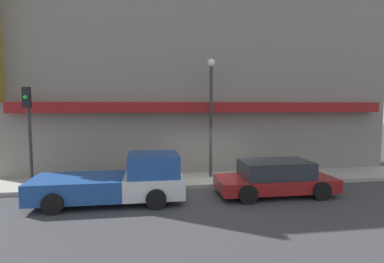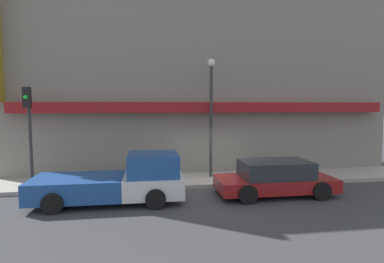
# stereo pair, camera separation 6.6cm
# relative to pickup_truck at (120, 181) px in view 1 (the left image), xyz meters

# --- Properties ---
(ground_plane) EXTENTS (80.00, 80.00, 0.00)m
(ground_plane) POSITION_rel_pickup_truck_xyz_m (3.94, 1.24, -0.77)
(ground_plane) COLOR #38383A
(sidewalk) EXTENTS (36.00, 2.42, 0.17)m
(sidewalk) POSITION_rel_pickup_truck_xyz_m (3.94, 2.45, -0.69)
(sidewalk) COLOR #9E998E
(sidewalk) RESTS_ON ground
(building) EXTENTS (19.80, 3.80, 11.17)m
(building) POSITION_rel_pickup_truck_xyz_m (3.92, 5.14, 4.80)
(building) COLOR gray
(building) RESTS_ON ground
(pickup_truck) EXTENTS (5.39, 2.23, 1.76)m
(pickup_truck) POSITION_rel_pickup_truck_xyz_m (0.00, 0.00, 0.00)
(pickup_truck) COLOR silver
(pickup_truck) RESTS_ON ground
(parked_car) EXTENTS (4.62, 2.08, 1.37)m
(parked_car) POSITION_rel_pickup_truck_xyz_m (6.01, 0.00, -0.10)
(parked_car) COLOR maroon
(parked_car) RESTS_ON ground
(fire_hydrant) EXTENTS (0.19, 0.19, 0.65)m
(fire_hydrant) POSITION_rel_pickup_truck_xyz_m (0.58, 2.15, -0.28)
(fire_hydrant) COLOR yellow
(fire_hydrant) RESTS_ON sidewalk
(street_lamp) EXTENTS (0.36, 0.36, 5.50)m
(street_lamp) POSITION_rel_pickup_truck_xyz_m (3.96, 2.63, 2.84)
(street_lamp) COLOR #2D2D2D
(street_lamp) RESTS_ON sidewalk
(traffic_light) EXTENTS (0.28, 0.42, 4.09)m
(traffic_light) POSITION_rel_pickup_truck_xyz_m (-3.62, 1.56, 2.19)
(traffic_light) COLOR #2D2D2D
(traffic_light) RESTS_ON sidewalk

